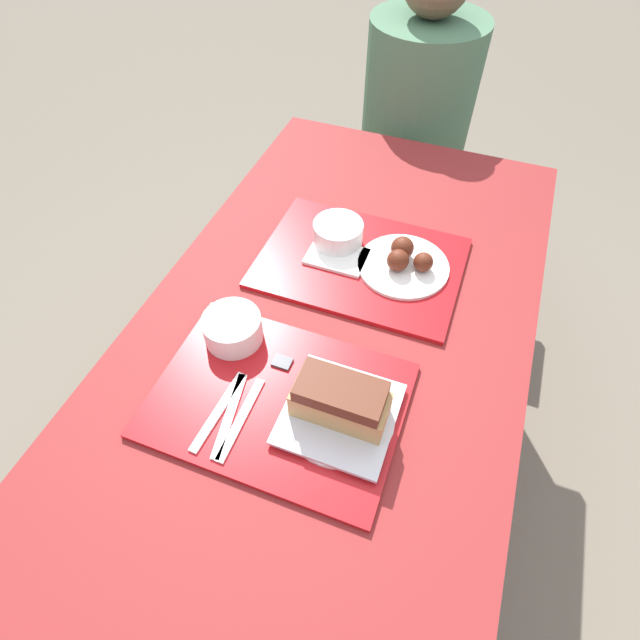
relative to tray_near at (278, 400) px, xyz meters
The scene contains 15 objects.
ground_plane 0.78m from the tray_near, 80.48° to the left, with size 12.00×12.00×0.00m, color #706656.
picnic_table 0.22m from the tray_near, 80.48° to the left, with size 0.79×1.51×0.75m.
picnic_bench_far 1.22m from the tray_near, 88.46° to the left, with size 0.75×0.28×0.47m.
tray_near is the anchor object (origin of this frame).
tray_far 0.39m from the tray_near, 85.60° to the left, with size 0.45×0.33×0.01m.
bowl_coleslaw_near 0.17m from the tray_near, 144.60° to the left, with size 0.11×0.11×0.06m.
brisket_sandwich_plate 0.12m from the tray_near, ahead, with size 0.19×0.19×0.10m.
plastic_fork_near 0.09m from the tray_near, 136.20° to the right, with size 0.05×0.17×0.00m.
plastic_knife_near 0.08m from the tray_near, 124.55° to the right, with size 0.02×0.17×0.00m.
plastic_spoon_near 0.11m from the tray_near, 144.41° to the right, with size 0.03×0.17×0.00m.
condiment_packet 0.08m from the tray_near, 107.45° to the left, with size 0.04×0.03×0.01m.
bowl_coleslaw_far 0.43m from the tray_near, 94.90° to the left, with size 0.11×0.11×0.06m.
wings_plate_far 0.43m from the tray_near, 72.71° to the left, with size 0.20×0.20×0.06m.
napkin_far 0.38m from the tray_near, 93.33° to the left, with size 0.13×0.09×0.01m.
person_seated_across 1.16m from the tray_near, 90.96° to the left, with size 0.35×0.35×0.73m.
Camera 1 is at (0.20, -0.59, 1.55)m, focal length 28.00 mm.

